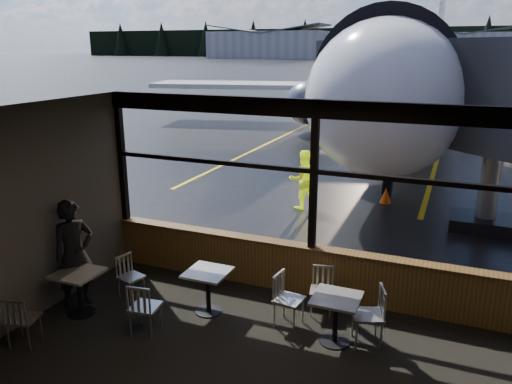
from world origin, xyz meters
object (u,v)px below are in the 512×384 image
Objects in this scene: cafe_table_near at (335,320)px; cone_nose at (386,195)px; cafe_table_mid at (208,292)px; chair_near_n at (322,292)px; airliner at (429,18)px; ground_crew at (303,180)px; cone_wing at (317,124)px; chair_left_s at (23,319)px; passenger at (74,254)px; chair_mid_s at (145,307)px; chair_near_w at (289,300)px; cafe_table_left at (80,293)px; chair_near_e at (368,316)px; chair_mid_w at (131,277)px.

cone_nose is (-0.35, 7.50, -0.16)m from cafe_table_near.
chair_near_n is (1.77, 0.69, 0.03)m from cafe_table_mid.
chair_near_n is at bearing -90.61° from cone_nose.
cafe_table_near is at bearing -89.24° from airliner.
cone_wing is at bearing -114.01° from ground_crew.
passenger is (-0.11, 1.28, 0.53)m from chair_left_s.
cone_nose is (2.45, 8.36, -0.22)m from chair_mid_s.
cafe_table_near is at bearing 82.62° from chair_near_w.
chair_mid_s is at bearing 23.33° from chair_near_n.
chair_near_e is at bearing 11.68° from cafe_table_left.
cafe_table_mid is at bearing 23.70° from cafe_table_left.
cafe_table_mid is 1.39m from chair_near_w.
chair_near_e is 0.57× the size of ground_crew.
cafe_table_left is at bearing -107.22° from passenger.
airliner is at bearing 85.46° from cafe_table_mid.
chair_mid_s reaches higher than cafe_table_near.
cafe_table_mid is at bearing 10.24° from chair_near_n.
chair_near_e is 2.03× the size of cone_wing.
cafe_table_mid is 2.83m from chair_left_s.
passenger is at bearing -116.76° from cone_nose.
cafe_table_left is at bearing 37.94° from ground_crew.
cone_nose is at bearing 175.14° from ground_crew.
cafe_table_mid is at bearing -77.78° from chair_near_w.
passenger is at bearing -85.72° from cone_wing.
chair_near_n is at bearing 118.74° from cafe_table_near.
cone_wing is at bearing -85.16° from chair_near_n.
chair_mid_w is 0.42× the size of passenger.
airliner is at bearing -17.45° from chair_near_e.
cafe_table_mid is at bearing 54.13° from ground_crew.
cafe_table_mid is 2.37m from passenger.
cone_wing is at bearing -178.52° from airliner.
cone_nose is at bearing -66.19° from cone_wing.
cafe_table_mid is 0.99× the size of cafe_table_left.
chair_mid_s reaches higher than cone_nose.
chair_near_e is at bearing 1.94° from cafe_table_mid.
chair_left_s reaches higher than cone_wing.
cone_wing is at bearing -158.68° from chair_near_w.
chair_near_e is at bearing 8.31° from chair_left_s.
chair_near_w is 4.03m from chair_left_s.
airliner reaches higher than chair_mid_s.
cafe_table_left is 1.35m from chair_mid_s.
chair_near_w is 1.05× the size of chair_left_s.
cafe_table_mid is at bearing 71.61° from chair_near_e.
cone_nose is (3.95, 9.32, -0.19)m from chair_left_s.
cafe_table_near is 1.67× the size of cone_wing.
passenger is (-3.98, -1.30, 0.54)m from chair_near_n.
passenger is 9.03m from cone_nose.
airliner is 22.15m from cafe_table_left.
chair_mid_w is at bearing 40.30° from ground_crew.
chair_near_e is 21.04m from cone_wing.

